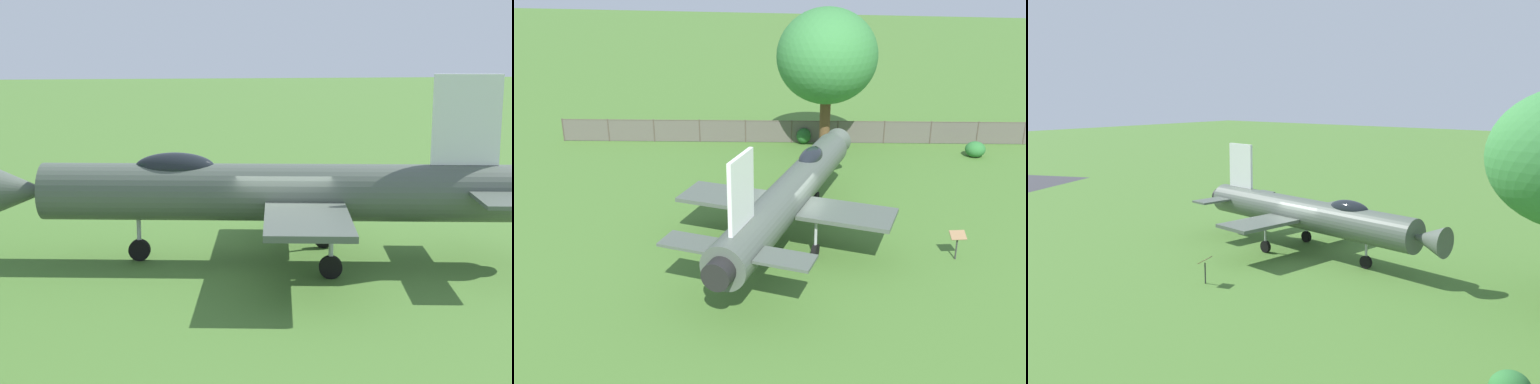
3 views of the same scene
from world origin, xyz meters
The scene contains 3 objects.
ground_plane centered at (0.00, 0.00, 0.00)m, with size 200.00×200.00×0.00m, color #47722D.
display_jet centered at (0.36, -0.05, 1.99)m, with size 14.94×8.76×5.15m.
info_plaque centered at (-0.39, -6.55, 0.85)m, with size 0.55×0.69×1.14m.
Camera 1 is at (2.92, 20.10, 6.05)m, focal length 53.53 mm.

